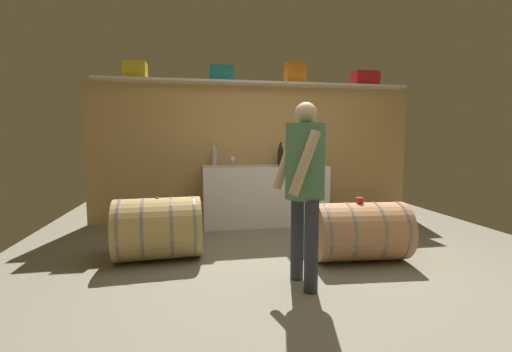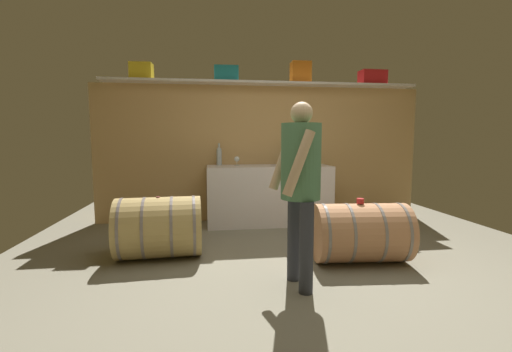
% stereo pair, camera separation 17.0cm
% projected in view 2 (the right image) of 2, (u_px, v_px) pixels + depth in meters
% --- Properties ---
extents(ground_plane, '(6.26, 8.01, 0.02)m').
position_uv_depth(ground_plane, '(287.00, 256.00, 3.79)').
color(ground_plane, gray).
extents(back_wall_panel, '(5.06, 0.10, 2.07)m').
position_uv_depth(back_wall_panel, '(262.00, 153.00, 5.45)').
color(back_wall_panel, tan).
rests_on(back_wall_panel, ground).
extents(high_shelf_board, '(4.66, 0.40, 0.03)m').
position_uv_depth(high_shelf_board, '(264.00, 84.00, 5.19)').
color(high_shelf_board, silver).
rests_on(high_shelf_board, back_wall_panel).
extents(toolcase_yellow, '(0.31, 0.25, 0.23)m').
position_uv_depth(toolcase_yellow, '(142.00, 72.00, 4.94)').
color(toolcase_yellow, yellow).
rests_on(toolcase_yellow, high_shelf_board).
extents(toolcase_teal, '(0.35, 0.25, 0.22)m').
position_uv_depth(toolcase_teal, '(226.00, 74.00, 5.10)').
color(toolcase_teal, teal).
rests_on(toolcase_teal, high_shelf_board).
extents(toolcase_orange, '(0.29, 0.25, 0.31)m').
position_uv_depth(toolcase_orange, '(300.00, 73.00, 5.25)').
color(toolcase_orange, orange).
rests_on(toolcase_orange, high_shelf_board).
extents(toolcase_red, '(0.40, 0.24, 0.22)m').
position_uv_depth(toolcase_red, '(372.00, 78.00, 5.41)').
color(toolcase_red, red).
rests_on(toolcase_red, high_shelf_board).
extents(work_cabinet, '(1.82, 0.62, 0.87)m').
position_uv_depth(work_cabinet, '(269.00, 195.00, 5.16)').
color(work_cabinet, silver).
rests_on(work_cabinet, ground).
extents(wine_bottle_dark, '(0.07, 0.07, 0.35)m').
position_uv_depth(wine_bottle_dark, '(285.00, 156.00, 4.99)').
color(wine_bottle_dark, black).
rests_on(wine_bottle_dark, work_cabinet).
extents(wine_bottle_green, '(0.07, 0.07, 0.32)m').
position_uv_depth(wine_bottle_green, '(284.00, 156.00, 5.28)').
color(wine_bottle_green, '#315730').
rests_on(wine_bottle_green, work_cabinet).
extents(wine_bottle_clear, '(0.08, 0.08, 0.33)m').
position_uv_depth(wine_bottle_clear, '(219.00, 156.00, 5.19)').
color(wine_bottle_clear, '#B1BCC0').
rests_on(wine_bottle_clear, work_cabinet).
extents(wine_glass, '(0.08, 0.08, 0.14)m').
position_uv_depth(wine_glass, '(237.00, 159.00, 5.13)').
color(wine_glass, white).
rests_on(wine_glass, work_cabinet).
extents(wine_barrel_near, '(0.99, 0.67, 0.62)m').
position_uv_depth(wine_barrel_near, '(360.00, 233.00, 3.57)').
color(wine_barrel_near, tan).
rests_on(wine_barrel_near, ground).
extents(wine_barrel_far, '(0.91, 0.70, 0.66)m').
position_uv_depth(wine_barrel_far, '(159.00, 227.00, 3.70)').
color(wine_barrel_far, tan).
rests_on(wine_barrel_far, ground).
extents(tasting_cup, '(0.07, 0.07, 0.05)m').
position_uv_depth(tasting_cup, '(360.00, 201.00, 3.53)').
color(tasting_cup, red).
rests_on(tasting_cup, wine_barrel_near).
extents(winemaker_pouring, '(0.41, 0.49, 1.57)m').
position_uv_depth(winemaker_pouring, '(300.00, 175.00, 2.90)').
color(winemaker_pouring, '#2E3139').
rests_on(winemaker_pouring, ground).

